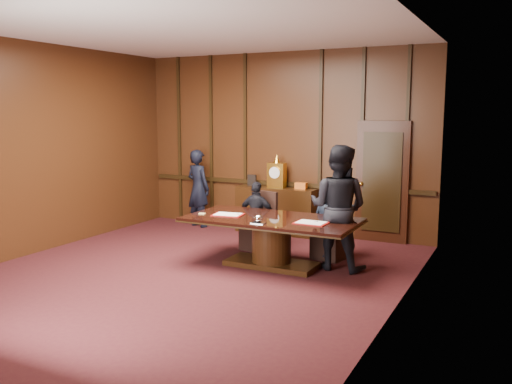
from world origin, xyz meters
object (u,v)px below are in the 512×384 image
sideboard (277,208)px  conference_table (272,234)px  signatory_right (329,221)px  witness_right (338,207)px  signatory_left (257,216)px  witness_left (198,188)px

sideboard → conference_table: sideboard is taller
sideboard → signatory_right: bearing=-41.3°
sideboard → conference_table: (0.90, -2.16, 0.02)m
conference_table → witness_right: witness_right is taller
signatory_left → witness_left: (-1.95, 1.20, 0.21)m
signatory_right → signatory_left: bearing=7.2°
witness_left → signatory_left: bearing=164.7°
witness_right → conference_table: bearing=23.9°
signatory_right → witness_left: witness_left is taller
witness_left → witness_right: (3.53, -1.64, 0.14)m
conference_table → witness_left: bearing=142.4°
sideboard → signatory_left: 1.39m
sideboard → signatory_right: size_ratio=1.29×
signatory_left → signatory_right: size_ratio=0.96×
conference_table → signatory_right: bearing=50.9°
signatory_left → conference_table: bearing=125.6°
sideboard → signatory_right: (1.55, -1.36, 0.13)m
witness_left → witness_right: size_ratio=0.85×
witness_left → witness_right: bearing=171.3°
signatory_right → witness_right: bearing=129.6°
sideboard → signatory_left: size_ratio=1.35×
conference_table → signatory_right: (0.65, 0.80, 0.11)m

